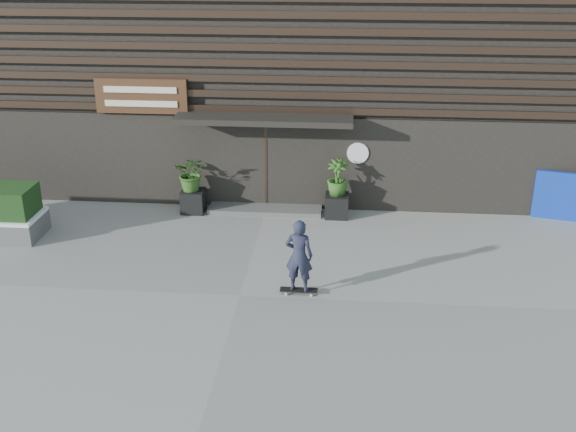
# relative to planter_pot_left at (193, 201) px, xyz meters

# --- Properties ---
(ground) EXTENTS (80.00, 80.00, 0.00)m
(ground) POSITION_rel_planter_pot_left_xyz_m (1.90, -4.40, -0.30)
(ground) COLOR gray
(ground) RESTS_ON ground
(entrance_step) EXTENTS (3.00, 0.80, 0.12)m
(entrance_step) POSITION_rel_planter_pot_left_xyz_m (1.90, 0.20, -0.24)
(entrance_step) COLOR #4E4D4B
(entrance_step) RESTS_ON ground
(planter_pot_left) EXTENTS (0.60, 0.60, 0.60)m
(planter_pot_left) POSITION_rel_planter_pot_left_xyz_m (0.00, 0.00, 0.00)
(planter_pot_left) COLOR black
(planter_pot_left) RESTS_ON ground
(bamboo_left) EXTENTS (0.86, 0.75, 0.96)m
(bamboo_left) POSITION_rel_planter_pot_left_xyz_m (0.00, 0.00, 0.78)
(bamboo_left) COLOR #2D591E
(bamboo_left) RESTS_ON planter_pot_left
(planter_pot_right) EXTENTS (0.60, 0.60, 0.60)m
(planter_pot_right) POSITION_rel_planter_pot_left_xyz_m (3.80, 0.00, 0.00)
(planter_pot_right) COLOR black
(planter_pot_right) RESTS_ON ground
(bamboo_right) EXTENTS (0.54, 0.54, 0.96)m
(bamboo_right) POSITION_rel_planter_pot_left_xyz_m (3.80, 0.00, 0.78)
(bamboo_right) COLOR #2D591E
(bamboo_right) RESTS_ON planter_pot_right
(blue_tarp) EXTENTS (1.36, 0.42, 1.28)m
(blue_tarp) POSITION_rel_planter_pot_left_xyz_m (9.55, 0.30, 0.34)
(blue_tarp) COLOR #0C2BA2
(blue_tarp) RESTS_ON ground
(building) EXTENTS (18.00, 11.00, 8.00)m
(building) POSITION_rel_planter_pot_left_xyz_m (1.90, 5.56, 3.69)
(building) COLOR black
(building) RESTS_ON ground
(skateboarder) EXTENTS (0.78, 0.45, 1.66)m
(skateboarder) POSITION_rel_planter_pot_left_xyz_m (3.11, -4.20, 0.57)
(skateboarder) COLOR black
(skateboarder) RESTS_ON ground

